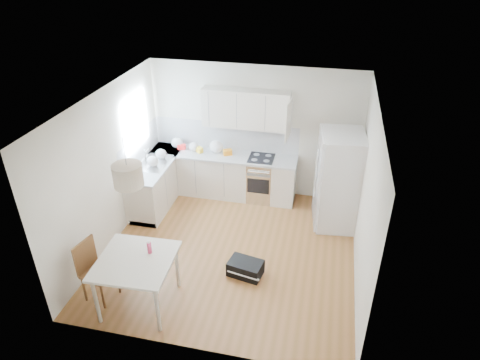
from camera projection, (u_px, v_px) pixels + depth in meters
The scene contains 29 objects.
floor at pixel (231, 250), 7.46m from camera, with size 4.20×4.20×0.00m, color brown.
ceiling at pixel (229, 102), 6.12m from camera, with size 4.20×4.20×0.00m, color white.
wall_back at pixel (255, 132), 8.57m from camera, with size 4.20×4.20×0.00m, color beige.
wall_left at pixel (109, 169), 7.18m from camera, with size 4.20×4.20×0.00m, color beige.
wall_right at pixel (366, 198), 6.39m from camera, with size 4.20×4.20×0.00m, color beige.
window_glassblock at pixel (136, 122), 7.96m from camera, with size 0.02×1.00×1.00m, color #BFE0F9.
cabinets_back at pixel (223, 175), 8.88m from camera, with size 3.00×0.60×0.88m, color silver.
cabinets_left at pixel (158, 183), 8.60m from camera, with size 0.60×1.80×0.88m, color silver.
counter_back at pixel (222, 155), 8.65m from camera, with size 3.02×0.64×0.04m, color #A4A6A9.
counter_left at pixel (156, 163), 8.37m from camera, with size 0.64×1.82×0.04m, color #A4A6A9.
backsplash_back at pixel (226, 135), 8.74m from camera, with size 3.00×0.01×0.58m, color silver.
backsplash_left at pixel (140, 147), 8.27m from camera, with size 0.01×1.80×0.58m, color silver.
upper_cabinets at pixel (246, 109), 8.20m from camera, with size 1.70×0.32×0.75m, color silver.
range_oven at pixel (261, 179), 8.73m from camera, with size 0.50×0.61×0.88m, color silver, non-canonical shape.
sink at pixel (154, 163), 8.32m from camera, with size 0.50×0.80×0.16m, color silver, non-canonical shape.
refrigerator at pixel (339, 180), 7.75m from camera, with size 0.87×0.91×1.82m, color silver, non-canonical shape.
dining_table at pixel (136, 265), 6.02m from camera, with size 1.09×1.09×0.83m.
dining_chair at pixel (99, 272), 6.26m from camera, with size 0.41×0.41×0.97m, color #4E2B17, non-canonical shape.
drink_bottle at pixel (149, 247), 6.06m from camera, with size 0.06×0.06×0.22m, color #DE3D6B.
gym_bag at pixel (245, 268), 6.87m from camera, with size 0.54×0.35×0.25m, color black.
pendant_lamp at pixel (128, 175), 5.31m from camera, with size 0.38×0.38×0.29m, color beige.
grocery_bag_a at pixel (177, 143), 8.86m from camera, with size 0.24×0.21×0.22m, color white.
grocery_bag_b at pixel (194, 147), 8.74m from camera, with size 0.21×0.17×0.18m, color white.
grocery_bag_c at pixel (216, 147), 8.65m from camera, with size 0.29×0.24×0.26m, color white.
grocery_bag_d at pixel (161, 154), 8.44m from camera, with size 0.22×0.18×0.20m, color white.
grocery_bag_e at pixel (153, 161), 8.15m from camera, with size 0.23×0.20×0.21m, color white.
snack_orange at pixel (228, 152), 8.59m from camera, with size 0.17×0.11×0.12m, color orange.
snack_yellow at pixel (199, 150), 8.71m from camera, with size 0.15×0.09×0.10m, color yellow.
snack_red at pixel (182, 147), 8.83m from camera, with size 0.16×0.10×0.11m, color red.
Camera 1 is at (1.43, -5.69, 4.78)m, focal length 32.00 mm.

